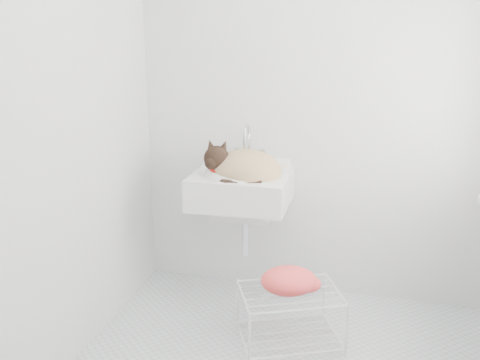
# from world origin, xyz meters

# --- Properties ---
(back_wall) EXTENTS (2.20, 0.02, 2.50)m
(back_wall) POSITION_xyz_m (0.00, 1.00, 1.25)
(back_wall) COLOR silver
(back_wall) RESTS_ON ground
(left_wall) EXTENTS (0.02, 2.00, 2.50)m
(left_wall) POSITION_xyz_m (-1.10, 0.00, 1.25)
(left_wall) COLOR silver
(left_wall) RESTS_ON ground
(sink) EXTENTS (0.58, 0.51, 0.23)m
(sink) POSITION_xyz_m (-0.39, 0.74, 0.85)
(sink) COLOR white
(sink) RESTS_ON back_wall
(faucet) EXTENTS (0.21, 0.15, 0.21)m
(faucet) POSITION_xyz_m (-0.39, 0.92, 0.99)
(faucet) COLOR silver
(faucet) RESTS_ON sink
(cat) EXTENTS (0.46, 0.38, 0.28)m
(cat) POSITION_xyz_m (-0.38, 0.72, 0.89)
(cat) COLOR tan
(cat) RESTS_ON sink
(wire_rack) EXTENTS (0.63, 0.55, 0.32)m
(wire_rack) POSITION_xyz_m (-0.01, 0.34, 0.15)
(wire_rack) COLOR silver
(wire_rack) RESTS_ON floor
(towel) EXTENTS (0.37, 0.31, 0.13)m
(towel) POSITION_xyz_m (-0.03, 0.33, 0.35)
(towel) COLOR orange
(towel) RESTS_ON wire_rack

